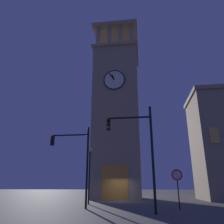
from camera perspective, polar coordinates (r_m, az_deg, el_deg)
The scene contains 6 objects.
ground_plane at distance 25.83m, azimuth 1.63°, elevation -22.01°, with size 200.00×200.00×0.00m, color #56544F.
clocktower at distance 32.26m, azimuth 1.31°, elevation -1.06°, with size 6.89×6.99×28.07m.
traffic_signal_near at distance 14.21m, azimuth 6.83°, elevation -7.89°, with size 2.94×0.41×6.53m.
traffic_signal_mid at distance 17.64m, azimuth -9.34°, elevation -10.72°, with size 3.12×0.41×6.00m.
street_lamp at distance 21.60m, azimuth -5.79°, elevation -13.11°, with size 0.44×0.44×5.11m.
no_horn_sign at distance 17.07m, azimuth 16.44°, elevation -15.95°, with size 0.78×0.14×2.70m.
Camera 1 is at (-2.72, 25.64, 1.51)m, focal length 35.48 mm.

